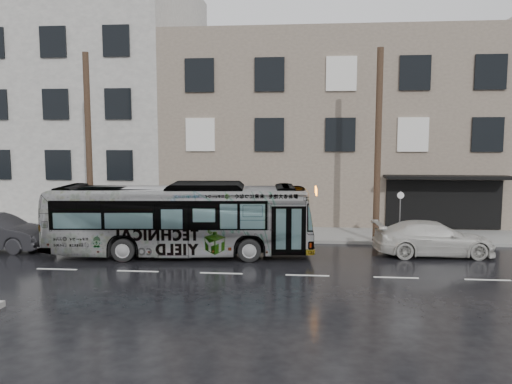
% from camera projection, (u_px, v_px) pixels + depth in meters
% --- Properties ---
extents(ground, '(120.00, 120.00, 0.00)m').
position_uv_depth(ground, '(231.00, 257.00, 21.09)').
color(ground, black).
rests_on(ground, ground).
extents(sidewalk, '(90.00, 3.60, 0.15)m').
position_uv_depth(sidewalk, '(244.00, 233.00, 25.93)').
color(sidewalk, gray).
rests_on(sidewalk, ground).
extents(building_taupe, '(20.00, 12.00, 11.00)m').
position_uv_depth(building_taupe, '(333.00, 130.00, 32.61)').
color(building_taupe, gray).
rests_on(building_taupe, ground).
extents(building_grey, '(26.00, 15.00, 16.00)m').
position_uv_depth(building_grey, '(10.00, 96.00, 35.89)').
color(building_grey, beige).
rests_on(building_grey, ground).
extents(utility_pole_front, '(0.30, 0.30, 9.00)m').
position_uv_depth(utility_pole_front, '(378.00, 146.00, 23.26)').
color(utility_pole_front, '#433021').
rests_on(utility_pole_front, sidewalk).
extents(utility_pole_rear, '(0.30, 0.30, 9.00)m').
position_uv_depth(utility_pole_rear, '(89.00, 146.00, 24.52)').
color(utility_pole_rear, '#433021').
rests_on(utility_pole_rear, sidewalk).
extents(sign_post, '(0.06, 0.06, 2.40)m').
position_uv_depth(sign_post, '(400.00, 216.00, 23.52)').
color(sign_post, slate).
rests_on(sign_post, sidewalk).
extents(bus, '(11.44, 3.59, 3.14)m').
position_uv_depth(bus, '(180.00, 219.00, 21.31)').
color(bus, '#B2B2B2').
rests_on(bus, ground).
extents(white_sedan, '(5.16, 2.35, 1.47)m').
position_uv_depth(white_sedan, '(433.00, 238.00, 21.42)').
color(white_sedan, '#B5B3AC').
rests_on(white_sedan, ground).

